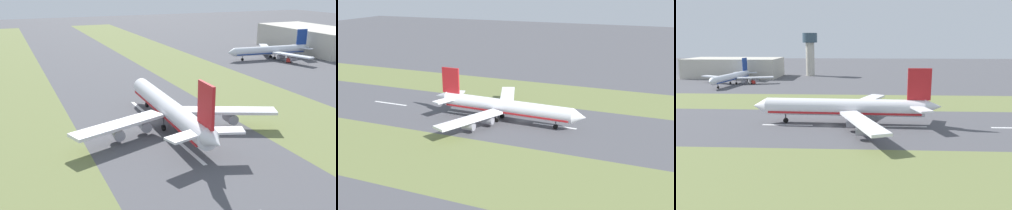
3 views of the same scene
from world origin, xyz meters
The scene contains 9 objects.
ground_plane centered at (0.00, 0.00, 0.00)m, with size 800.00×800.00×0.00m, color #4C4C51.
grass_median_west centered at (-45.00, 0.00, 0.00)m, with size 40.00×600.00×0.01m, color olive.
grass_median_east centered at (45.00, 0.00, 0.00)m, with size 40.00×600.00×0.01m, color olive.
centreline_dash_mid centered at (0.00, -25.81, 0.01)m, with size 1.20×18.00×0.01m, color silver.
centreline_dash_far centered at (0.00, 14.19, 0.01)m, with size 1.20×18.00×0.01m, color silver.
airplane_main_jet centered at (2.14, -7.71, 6.02)m, with size 64.09×67.16×20.20m.
terminal_building centered at (146.05, 88.80, 7.45)m, with size 36.00×71.70×14.90m, color #BCB7A8.
airplane_parked_apron centered at (102.60, 73.99, 4.94)m, with size 55.13×52.36×16.57m.
service_truck centered at (105.32, 61.85, 1.67)m, with size 5.72×5.87×3.10m.
Camera 1 is at (-43.42, -112.53, 43.70)m, focal length 42.00 mm.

